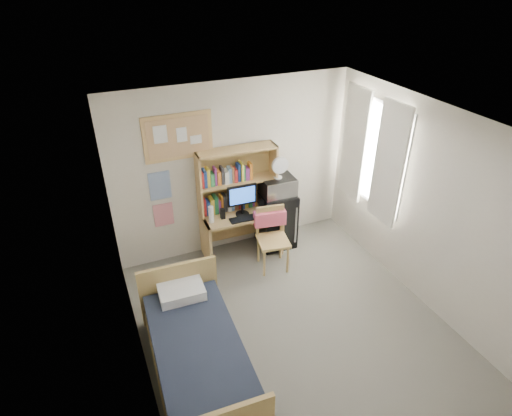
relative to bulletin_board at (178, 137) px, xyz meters
name	(u,v)px	position (x,y,z in m)	size (l,w,h in m)	color
floor	(297,332)	(0.78, -2.08, -1.93)	(3.60, 4.20, 0.02)	slate
ceiling	(310,131)	(0.78, -2.08, 0.68)	(3.60, 4.20, 0.02)	silver
wall_back	(234,169)	(0.78, 0.02, -0.62)	(3.60, 0.04, 2.60)	beige
wall_front	(449,408)	(0.78, -4.18, -0.62)	(3.60, 0.04, 2.60)	beige
wall_left	(134,290)	(-1.02, -2.08, -0.62)	(0.04, 4.20, 2.60)	beige
wall_right	(432,211)	(2.58, -2.08, -0.62)	(0.04, 4.20, 2.60)	beige
window_unit	(372,153)	(2.53, -0.88, -0.32)	(0.10, 1.40, 1.70)	white
curtain_left	(389,165)	(2.50, -1.28, -0.32)	(0.04, 0.55, 1.70)	white
curtain_right	(354,144)	(2.50, -0.48, -0.32)	(0.04, 0.55, 1.70)	white
bulletin_board	(178,137)	(0.00, 0.00, 0.00)	(0.94, 0.03, 0.64)	tan
poster_wave	(160,186)	(-0.32, 0.01, -0.67)	(0.30, 0.01, 0.42)	#26529B
poster_japan	(164,215)	(-0.32, 0.01, -1.14)	(0.28, 0.01, 0.36)	red
desk	(241,233)	(0.76, -0.29, -1.56)	(1.16, 0.58, 0.73)	tan
desk_chair	(273,240)	(1.05, -0.81, -1.45)	(0.47, 0.47, 0.94)	tan
mini_fridge	(276,219)	(1.36, -0.27, -1.47)	(0.53, 0.53, 0.89)	black
bed	(199,358)	(-0.50, -2.21, -1.67)	(0.92, 1.85, 0.51)	#191F2E
hutch	(237,179)	(0.77, -0.14, -0.72)	(1.17, 0.30, 0.95)	tan
monitor	(242,201)	(0.76, -0.35, -0.96)	(0.43, 0.03, 0.46)	black
keyboard	(246,218)	(0.75, -0.49, -1.18)	(0.46, 0.15, 0.02)	black
speaker_left	(223,214)	(0.46, -0.34, -1.12)	(0.06, 0.06, 0.15)	black
speaker_right	(261,206)	(1.06, -0.37, -1.11)	(0.07, 0.07, 0.17)	black
water_bottle	(211,214)	(0.28, -0.38, -1.07)	(0.07, 0.07, 0.25)	white
hoodie	(270,218)	(1.08, -0.61, -1.19)	(0.47, 0.14, 0.22)	#E85875
microwave	(278,186)	(1.36, -0.29, -0.88)	(0.49, 0.37, 0.28)	#B6B6BB
desk_fan	(278,168)	(1.36, -0.29, -0.59)	(0.25, 0.25, 0.31)	white
pillow	(182,292)	(-0.46, -1.46, -1.35)	(0.53, 0.37, 0.13)	white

